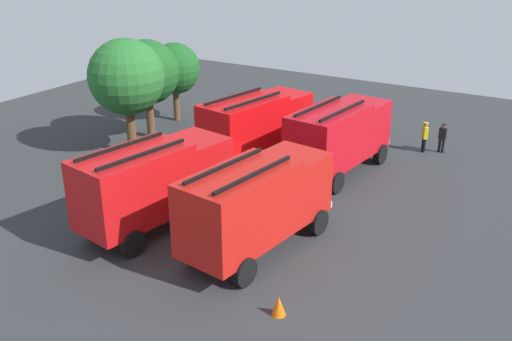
% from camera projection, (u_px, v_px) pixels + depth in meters
% --- Properties ---
extents(ground_plane, '(50.41, 50.41, 0.00)m').
position_uv_depth(ground_plane, '(256.00, 197.00, 27.53)').
color(ground_plane, '#2D3033').
extents(fire_truck_0, '(7.45, 3.50, 3.88)m').
position_uv_depth(fire_truck_0, '(257.00, 201.00, 22.15)').
color(fire_truck_0, red).
rests_on(fire_truck_0, ground).
extents(fire_truck_1, '(7.42, 3.37, 3.88)m').
position_uv_depth(fire_truck_1, '(339.00, 135.00, 29.51)').
color(fire_truck_1, red).
rests_on(fire_truck_1, ground).
extents(fire_truck_2, '(7.50, 3.70, 3.88)m').
position_uv_depth(fire_truck_2, '(155.00, 180.00, 24.02)').
color(fire_truck_2, red).
rests_on(fire_truck_2, ground).
extents(fire_truck_3, '(7.51, 3.72, 3.88)m').
position_uv_depth(fire_truck_3, '(257.00, 124.00, 31.16)').
color(fire_truck_3, red).
rests_on(fire_truck_3, ground).
extents(firefighter_0, '(0.48, 0.45, 1.77)m').
position_uv_depth(firefighter_0, '(425.00, 135.00, 32.92)').
color(firefighter_0, black).
rests_on(firefighter_0, ground).
extents(firefighter_1, '(0.48, 0.40, 1.84)m').
position_uv_depth(firefighter_1, '(230.00, 136.00, 32.68)').
color(firefighter_1, black).
rests_on(firefighter_1, ground).
extents(firefighter_2, '(0.48, 0.45, 1.76)m').
position_uv_depth(firefighter_2, '(289.00, 156.00, 29.89)').
color(firefighter_2, black).
rests_on(firefighter_2, ground).
extents(firefighter_3, '(0.41, 0.48, 1.75)m').
position_uv_depth(firefighter_3, '(162.00, 162.00, 29.09)').
color(firefighter_3, black).
rests_on(firefighter_3, ground).
extents(firefighter_4, '(0.28, 0.43, 1.72)m').
position_uv_depth(firefighter_4, '(442.00, 136.00, 32.86)').
color(firefighter_4, black).
rests_on(firefighter_4, ground).
extents(tree_0, '(4.25, 4.25, 6.59)m').
position_uv_depth(tree_0, '(127.00, 77.00, 31.50)').
color(tree_0, brown).
rests_on(tree_0, ground).
extents(tree_1, '(3.89, 3.89, 6.03)m').
position_uv_depth(tree_1, '(147.00, 73.00, 34.23)').
color(tree_1, brown).
rests_on(tree_1, ground).
extents(tree_2, '(3.38, 3.38, 5.24)m').
position_uv_depth(tree_2, '(174.00, 69.00, 37.62)').
color(tree_2, brown).
rests_on(tree_2, ground).
extents(traffic_cone_0, '(0.47, 0.47, 0.68)m').
position_uv_depth(traffic_cone_0, '(302.00, 157.00, 31.50)').
color(traffic_cone_0, '#F2600C').
rests_on(traffic_cone_0, ground).
extents(traffic_cone_1, '(0.49, 0.49, 0.70)m').
position_uv_depth(traffic_cone_1, '(279.00, 306.00, 18.91)').
color(traffic_cone_1, '#F2600C').
rests_on(traffic_cone_1, ground).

